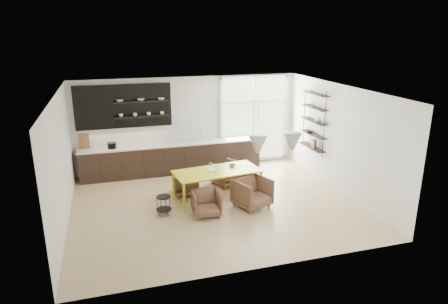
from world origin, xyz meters
TOP-DOWN VIEW (x-y plane):
  - room at (0.58, 1.10)m, footprint 7.02×6.01m
  - kitchen_run at (-0.70, 2.69)m, footprint 5.54×0.69m
  - right_shelving at (3.36, 1.17)m, footprint 0.26×1.22m
  - dining_table at (0.15, 0.27)m, footprint 2.30×1.26m
  - armchair_back_left at (-0.56, 0.91)m, footprint 0.69×0.71m
  - armchair_back_right at (0.69, 1.26)m, footprint 0.93×0.94m
  - armchair_front_left at (-0.34, -0.53)m, footprint 0.66×0.67m
  - armchair_front_right at (0.88, -0.38)m, footprint 1.03×1.05m
  - wire_stool at (-1.31, -0.21)m, footprint 0.37×0.37m
  - table_book at (-0.08, 0.33)m, footprint 0.29×0.34m
  - table_bowl at (0.62, 0.48)m, footprint 0.24×0.24m

SIDE VIEW (x-z plane):
  - wire_stool at x=-1.31m, z-range 0.07..0.53m
  - armchair_front_left at x=-0.34m, z-range 0.00..0.60m
  - armchair_back_left at x=-0.56m, z-range 0.00..0.61m
  - armchair_back_right at x=0.69m, z-range 0.00..0.66m
  - armchair_front_right at x=0.88m, z-range 0.00..0.74m
  - kitchen_run at x=-0.70m, z-range -0.78..1.97m
  - dining_table at x=0.15m, z-range 0.35..1.15m
  - table_book at x=-0.08m, z-range 0.80..0.83m
  - table_bowl at x=0.62m, z-range 0.80..0.86m
  - room at x=0.58m, z-range 0.00..2.92m
  - right_shelving at x=3.36m, z-range 0.70..2.60m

